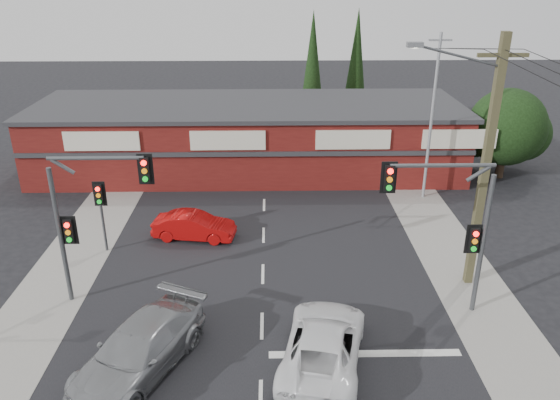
{
  "coord_description": "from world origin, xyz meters",
  "views": [
    {
      "loc": [
        0.34,
        -16.29,
        12.1
      ],
      "look_at": [
        0.72,
        3.0,
        3.76
      ],
      "focal_mm": 35.0,
      "sensor_mm": 36.0,
      "label": 1
    }
  ],
  "objects_px": {
    "silver_suv": "(139,349)",
    "utility_pole": "(483,159)",
    "shop_building": "(249,136)",
    "white_suv": "(324,344)",
    "red_sedan": "(194,226)"
  },
  "relations": [
    {
      "from": "silver_suv",
      "to": "utility_pole",
      "type": "height_order",
      "value": "utility_pole"
    },
    {
      "from": "shop_building",
      "to": "utility_pole",
      "type": "xyz_separation_m",
      "value": [
        9.36,
        -14.0,
        3.26
      ]
    },
    {
      "from": "white_suv",
      "to": "shop_building",
      "type": "xyz_separation_m",
      "value": [
        -3.04,
        18.86,
        1.4
      ]
    },
    {
      "from": "shop_building",
      "to": "red_sedan",
      "type": "bearing_deg",
      "value": -103.24
    },
    {
      "from": "shop_building",
      "to": "utility_pole",
      "type": "distance_m",
      "value": 17.15
    },
    {
      "from": "silver_suv",
      "to": "red_sedan",
      "type": "bearing_deg",
      "value": 111.02
    },
    {
      "from": "silver_suv",
      "to": "shop_building",
      "type": "xyz_separation_m",
      "value": [
        2.89,
        19.11,
        1.33
      ]
    },
    {
      "from": "shop_building",
      "to": "silver_suv",
      "type": "bearing_deg",
      "value": -98.6
    },
    {
      "from": "silver_suv",
      "to": "utility_pole",
      "type": "relative_size",
      "value": 0.55
    },
    {
      "from": "shop_building",
      "to": "utility_pole",
      "type": "relative_size",
      "value": 2.73
    },
    {
      "from": "white_suv",
      "to": "red_sedan",
      "type": "relative_size",
      "value": 1.37
    },
    {
      "from": "white_suv",
      "to": "red_sedan",
      "type": "distance_m",
      "value": 10.5
    },
    {
      "from": "white_suv",
      "to": "silver_suv",
      "type": "xyz_separation_m",
      "value": [
        -5.93,
        -0.25,
        0.07
      ]
    },
    {
      "from": "silver_suv",
      "to": "utility_pole",
      "type": "distance_m",
      "value": 14.04
    },
    {
      "from": "silver_suv",
      "to": "shop_building",
      "type": "height_order",
      "value": "shop_building"
    }
  ]
}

